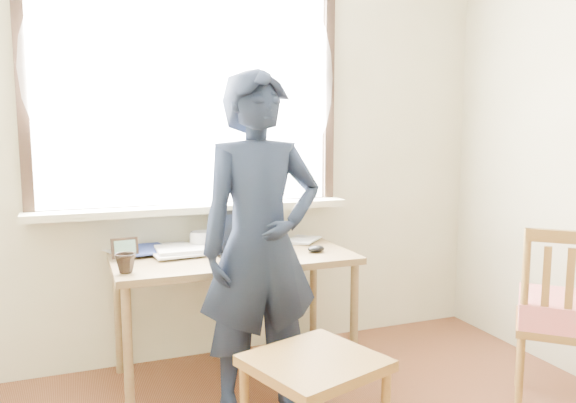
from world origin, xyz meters
name	(u,v)px	position (x,y,z in m)	size (l,w,h in m)	color
room_shell	(369,47)	(-0.02, 0.20, 1.64)	(3.52, 4.02, 2.61)	beige
desk	(234,268)	(-0.04, 1.63, 0.63)	(1.30, 0.65, 0.70)	brown
laptop	(250,245)	(0.04, 1.60, 0.76)	(0.39, 0.33, 0.24)	black
mug_white	(202,241)	(-0.18, 1.82, 0.75)	(0.14, 0.14, 0.11)	white
mug_dark	(126,263)	(-0.64, 1.46, 0.75)	(0.10, 0.10, 0.10)	black
mouse	(316,249)	(0.41, 1.53, 0.72)	(0.10, 0.07, 0.04)	black
desk_clutter	(174,249)	(-0.34, 1.84, 0.71)	(0.79, 0.44, 0.03)	white
book_a	(156,249)	(-0.43, 1.89, 0.71)	(0.19, 0.25, 0.02)	white
book_b	(290,239)	(0.39, 1.89, 0.71)	(0.17, 0.23, 0.02)	white
picture_frame	(125,250)	(-0.62, 1.73, 0.75)	(0.14, 0.03, 0.11)	black
work_chair	(315,376)	(0.01, 0.64, 0.41)	(0.59, 0.58, 0.49)	olive
side_chair	(564,314)	(1.36, 0.68, 0.49)	(0.60, 0.60, 0.93)	olive
person	(261,246)	(-0.03, 1.21, 0.83)	(0.61, 0.40, 1.67)	black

